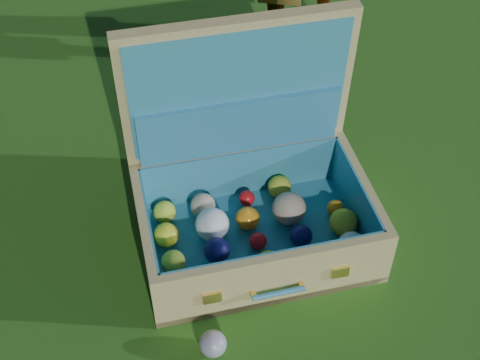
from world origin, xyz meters
name	(u,v)px	position (x,y,z in m)	size (l,w,h in m)	color
ground	(326,239)	(0.00, 0.00, 0.00)	(60.00, 60.00, 0.00)	#215114
stray_ball	(213,344)	(-0.48, -0.15, 0.04)	(0.07, 0.07, 0.07)	#436CAF
suitcase	(250,185)	(-0.17, 0.17, 0.18)	(0.78, 0.66, 0.64)	tan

